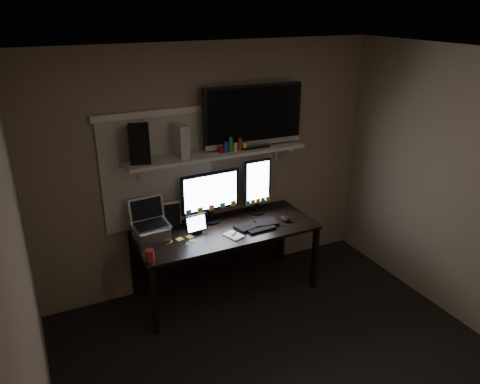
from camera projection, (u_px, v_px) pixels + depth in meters
floor at (300, 382)px, 3.75m from camera, size 3.60×3.60×0.00m
ceiling at (320, 62)px, 2.80m from camera, size 3.60×3.60×0.00m
back_wall at (210, 168)px, 4.77m from camera, size 3.60×0.00×3.60m
left_wall at (32, 315)px, 2.55m from camera, size 0.00×3.60×3.60m
window_blinds at (158, 172)px, 4.52m from camera, size 1.10×0.02×1.10m
desk at (221, 239)px, 4.83m from camera, size 1.80×0.75×0.73m
wall_shelf at (217, 153)px, 4.55m from camera, size 1.80×0.35×0.03m
monitor_landscape at (210, 197)px, 4.72m from camera, size 0.63×0.09×0.55m
monitor_portrait at (257, 186)px, 4.90m from camera, size 0.30×0.06×0.61m
keyboard at (257, 225)px, 4.72m from camera, size 0.46×0.20×0.03m
mouse at (285, 219)px, 4.82m from camera, size 0.10×0.14×0.04m
notepad at (234, 235)px, 4.52m from camera, size 0.19×0.22×0.01m
tablet at (196, 224)px, 4.54m from camera, size 0.23×0.11×0.20m
file_sorter at (169, 215)px, 4.65m from camera, size 0.22×0.12×0.27m
laptop at (150, 222)px, 4.37m from camera, size 0.36×0.31×0.39m
cup at (150, 255)px, 4.06m from camera, size 0.09×0.09×0.11m
sticky_notes at (182, 242)px, 4.40m from camera, size 0.31×0.27×0.00m
tv at (253, 116)px, 4.58m from camera, size 1.03×0.24×0.61m
game_console at (180, 140)px, 4.36m from camera, size 0.10×0.26×0.31m
speaker at (140, 144)px, 4.20m from camera, size 0.23×0.26×0.33m
bottles at (233, 144)px, 4.52m from camera, size 0.24×0.07×0.15m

